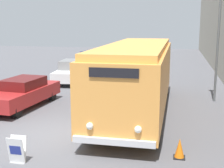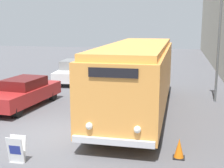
# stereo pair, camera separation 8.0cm
# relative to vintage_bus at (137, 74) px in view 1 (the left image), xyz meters

# --- Properties ---
(ground_plane) EXTENTS (80.00, 80.00, 0.00)m
(ground_plane) POSITION_rel_vintage_bus_xyz_m (-2.51, -3.46, -1.77)
(ground_plane) COLOR #56565B
(vintage_bus) EXTENTS (2.67, 10.43, 3.15)m
(vintage_bus) POSITION_rel_vintage_bus_xyz_m (0.00, 0.00, 0.00)
(vintage_bus) COLOR black
(vintage_bus) RESTS_ON ground_plane
(sign_board) EXTENTS (0.51, 0.31, 0.81)m
(sign_board) POSITION_rel_vintage_bus_xyz_m (-2.73, -5.97, -1.38)
(sign_board) COLOR gray
(sign_board) RESTS_ON ground_plane
(streetlamp) EXTENTS (0.36, 0.36, 7.05)m
(streetlamp) POSITION_rel_vintage_bus_xyz_m (3.74, 2.90, 2.74)
(streetlamp) COLOR #595E60
(streetlamp) RESTS_ON ground_plane
(parked_car_near) EXTENTS (2.13, 4.75, 1.42)m
(parked_car_near) POSITION_rel_vintage_bus_xyz_m (-5.52, -0.24, -1.04)
(parked_car_near) COLOR black
(parked_car_near) RESTS_ON ground_plane
(parked_car_mid) EXTENTS (2.11, 4.60, 1.53)m
(parked_car_mid) POSITION_rel_vintage_bus_xyz_m (-5.33, 6.49, -1.01)
(parked_car_mid) COLOR black
(parked_car_mid) RESTS_ON ground_plane
(parked_car_far) EXTENTS (2.25, 4.82, 1.59)m
(parked_car_far) POSITION_rel_vintage_bus_xyz_m (-5.73, 13.00, -0.95)
(parked_car_far) COLOR black
(parked_car_far) RESTS_ON ground_plane
(parked_car_distant) EXTENTS (2.23, 4.75, 1.51)m
(parked_car_distant) POSITION_rel_vintage_bus_xyz_m (-5.41, 18.67, -0.98)
(parked_car_distant) COLOR black
(parked_car_distant) RESTS_ON ground_plane
(traffic_cone) EXTENTS (0.36, 0.36, 0.62)m
(traffic_cone) POSITION_rel_vintage_bus_xyz_m (1.95, -4.64, -1.46)
(traffic_cone) COLOR black
(traffic_cone) RESTS_ON ground_plane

